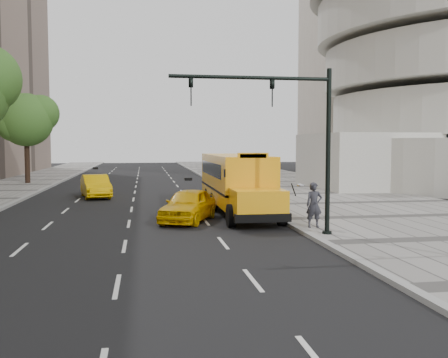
{
  "coord_description": "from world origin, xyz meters",
  "views": [
    {
      "loc": [
        -0.29,
        -27.61,
        3.57
      ],
      "look_at": [
        3.5,
        -4.0,
        1.9
      ],
      "focal_mm": 40.0,
      "sensor_mm": 36.0,
      "label": 1
    }
  ],
  "objects": [
    {
      "name": "traffic_signal",
      "position": [
        5.19,
        -9.58,
        4.09
      ],
      "size": [
        6.18,
        0.36,
        6.4
      ],
      "color": "black",
      "rests_on": "ground"
    },
    {
      "name": "taxi_far",
      "position": [
        -3.52,
        6.64,
        0.76
      ],
      "size": [
        2.54,
        4.85,
        1.52
      ],
      "primitive_type": "imported",
      "rotation": [
        0.0,
        0.0,
        0.21
      ],
      "color": "#DDA402",
      "rests_on": "ground"
    },
    {
      "name": "guggenheim",
      "position": [
        29.37,
        18.51,
        13.58
      ],
      "size": [
        33.2,
        42.2,
        35.0
      ],
      "color": "silver",
      "rests_on": "ground"
    },
    {
      "name": "sidewalk_museum",
      "position": [
        12.0,
        0.0,
        0.07
      ],
      "size": [
        12.0,
        140.0,
        0.15
      ],
      "primitive_type": "cube",
      "color": "gray",
      "rests_on": "ground"
    },
    {
      "name": "curb_museum",
      "position": [
        6.0,
        0.0,
        0.07
      ],
      "size": [
        0.3,
        140.0,
        0.15
      ],
      "primitive_type": "cube",
      "color": "gray",
      "rests_on": "ground"
    },
    {
      "name": "tree_c",
      "position": [
        -10.41,
        18.67,
        5.75
      ],
      "size": [
        5.26,
        4.68,
        8.05
      ],
      "color": "black",
      "rests_on": "ground"
    },
    {
      "name": "pedestrian",
      "position": [
        6.59,
        -8.12,
        1.08
      ],
      "size": [
        0.69,
        0.47,
        1.86
      ],
      "primitive_type": "imported",
      "rotation": [
        0.0,
        0.0,
        -0.03
      ],
      "color": "#2E2E35",
      "rests_on": "sidewalk_museum"
    },
    {
      "name": "taxi_near",
      "position": [
        1.71,
        -4.71,
        0.76
      ],
      "size": [
        3.37,
        4.81,
        1.52
      ],
      "primitive_type": "imported",
      "rotation": [
        0.0,
        0.0,
        -0.39
      ],
      "color": "#DDA402",
      "rests_on": "ground"
    },
    {
      "name": "school_bus",
      "position": [
        4.5,
        -1.77,
        1.76
      ],
      "size": [
        2.96,
        11.56,
        3.19
      ],
      "color": "#FFA912",
      "rests_on": "ground"
    },
    {
      "name": "ground",
      "position": [
        0.0,
        0.0,
        0.0
      ],
      "size": [
        140.0,
        140.0,
        0.0
      ],
      "primitive_type": "plane",
      "color": "black",
      "rests_on": "ground"
    }
  ]
}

